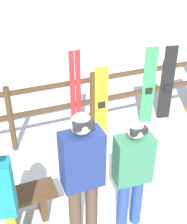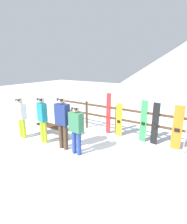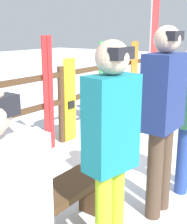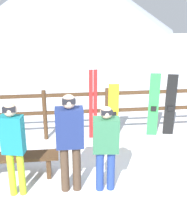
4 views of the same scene
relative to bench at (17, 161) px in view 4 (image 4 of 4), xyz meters
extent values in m
plane|color=white|center=(1.96, -0.36, -0.36)|extent=(40.00, 40.00, 0.00)
cylinder|color=#4C331E|center=(0.48, 1.62, 0.25)|extent=(0.10, 0.10, 1.23)
cylinder|color=#4C331E|center=(1.96, 1.62, 0.25)|extent=(0.10, 0.10, 1.23)
cylinder|color=#4C331E|center=(3.45, 1.62, 0.25)|extent=(0.10, 0.10, 1.23)
cube|color=#4C331E|center=(1.96, 1.62, 0.31)|extent=(5.94, 0.05, 0.08)
cube|color=#4C331E|center=(1.96, 1.62, 0.75)|extent=(5.94, 0.05, 0.08)
cube|color=#4C331E|center=(0.00, 0.00, 0.09)|extent=(1.57, 0.36, 0.06)
cube|color=#4C331E|center=(0.59, 0.00, -0.15)|extent=(0.08, 0.29, 0.42)
cylinder|color=#B7D826|center=(-0.03, -0.55, 0.06)|extent=(0.12, 0.12, 0.84)
cylinder|color=#B7D826|center=(0.14, -0.55, 0.06)|extent=(0.12, 0.12, 0.84)
cube|color=teal|center=(0.06, -0.55, 0.81)|extent=(0.41, 0.28, 0.66)
sphere|color=#D8B293|center=(0.06, -0.55, 1.25)|extent=(0.23, 0.23, 0.23)
cube|color=black|center=(0.06, -0.61, 1.28)|extent=(0.20, 0.08, 0.08)
cylinder|color=#4C3828|center=(0.90, -0.51, 0.08)|extent=(0.15, 0.15, 0.89)
cylinder|color=#4C3828|center=(1.11, -0.51, 0.08)|extent=(0.15, 0.15, 0.89)
cube|color=navy|center=(1.00, -0.51, 0.87)|extent=(0.47, 0.26, 0.70)
sphere|color=#D8B293|center=(1.00, -0.51, 1.34)|extent=(0.24, 0.24, 0.24)
cube|color=black|center=(1.00, -0.58, 1.37)|extent=(0.22, 0.08, 0.08)
cylinder|color=navy|center=(1.52, -0.56, 0.03)|extent=(0.14, 0.14, 0.78)
cylinder|color=navy|center=(1.72, -0.56, 0.03)|extent=(0.14, 0.14, 0.78)
cube|color=#33724C|center=(1.62, -0.56, 0.73)|extent=(0.46, 0.28, 0.62)
sphere|color=#D8B293|center=(1.62, -0.56, 1.14)|extent=(0.21, 0.21, 0.21)
cube|color=black|center=(1.62, -0.62, 1.17)|extent=(0.19, 0.07, 0.07)
cube|color=red|center=(1.57, 1.56, 0.49)|extent=(0.09, 0.02, 1.71)
cube|color=red|center=(1.68, 1.56, 0.49)|extent=(0.09, 0.02, 1.71)
cube|color=yellow|center=(2.11, 1.56, 0.31)|extent=(0.25, 0.04, 1.35)
cube|color=black|center=(2.11, 1.53, 0.25)|extent=(0.14, 0.04, 0.12)
cube|color=green|center=(3.09, 1.56, 0.43)|extent=(0.25, 0.07, 1.58)
cube|color=black|center=(3.09, 1.53, 0.35)|extent=(0.14, 0.05, 0.12)
cube|color=black|center=(3.51, 1.56, 0.41)|extent=(0.25, 0.07, 1.55)
cube|color=black|center=(3.51, 1.53, 0.33)|extent=(0.14, 0.06, 0.12)
camera|label=1|loc=(0.14, -3.02, 3.08)|focal=50.00mm
camera|label=2|loc=(4.88, -4.58, 2.48)|focal=28.00mm
camera|label=3|loc=(-1.65, -1.63, 1.43)|focal=50.00mm
camera|label=4|loc=(0.89, -5.30, 3.06)|focal=50.00mm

